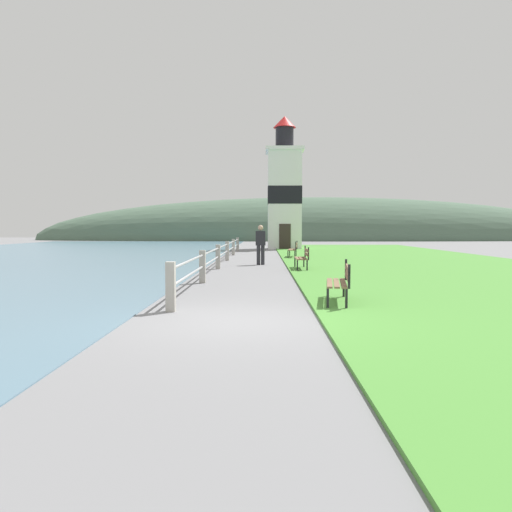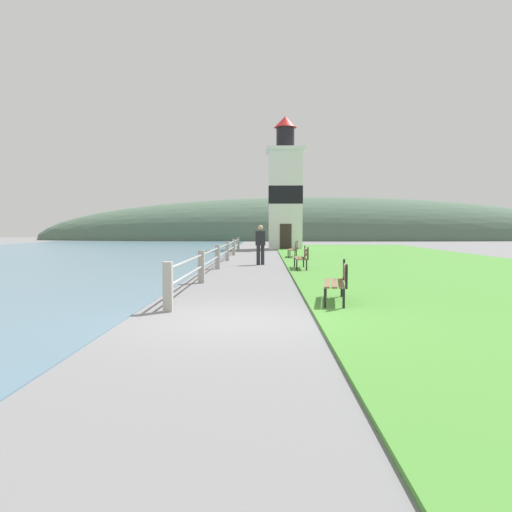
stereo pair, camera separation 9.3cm
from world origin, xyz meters
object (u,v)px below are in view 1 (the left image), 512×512
(park_bench_midway, at_px, (303,257))
(park_bench_far, at_px, (294,248))
(lighthouse, at_px, (284,192))
(park_bench_near, at_px, (341,280))
(person_strolling, at_px, (261,243))

(park_bench_midway, relative_size, park_bench_far, 0.93)
(park_bench_midway, height_order, lighthouse, lighthouse)
(park_bench_near, relative_size, park_bench_midway, 1.01)
(lighthouse, bearing_deg, park_bench_near, -90.03)
(park_bench_midway, bearing_deg, person_strolling, -58.69)
(park_bench_near, bearing_deg, park_bench_midway, -81.99)
(park_bench_midway, xyz_separation_m, lighthouse, (0.12, 20.45, 4.01))
(park_bench_near, xyz_separation_m, person_strolling, (-1.80, 11.79, 0.44))
(park_bench_far, height_order, lighthouse, lighthouse)
(park_bench_near, bearing_deg, lighthouse, -82.67)
(person_strolling, bearing_deg, park_bench_midway, -146.90)
(lighthouse, bearing_deg, park_bench_far, -89.95)
(park_bench_near, bearing_deg, person_strolling, -73.97)
(park_bench_near, distance_m, lighthouse, 29.65)
(park_bench_near, height_order, person_strolling, person_strolling)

